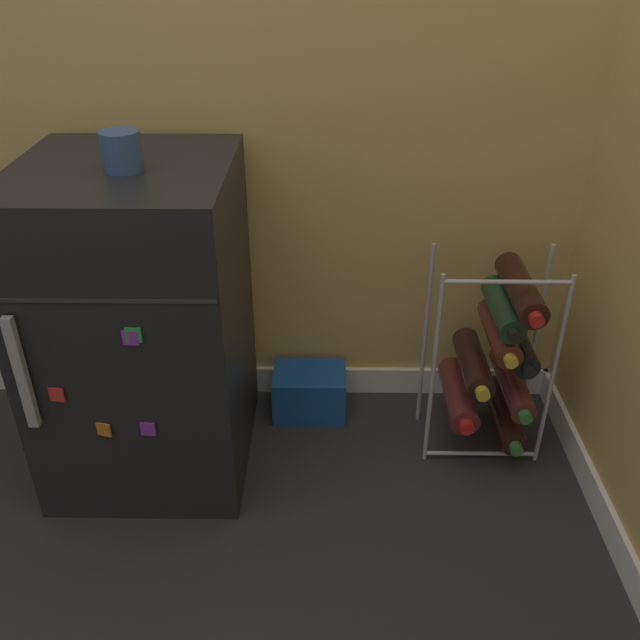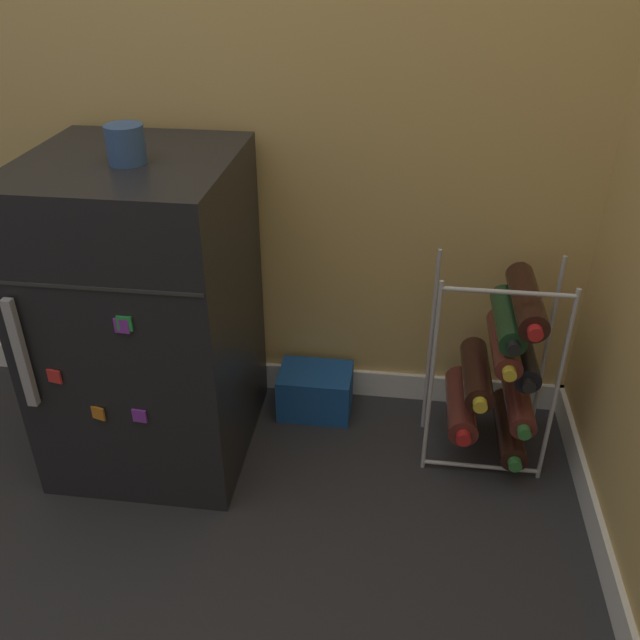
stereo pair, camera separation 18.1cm
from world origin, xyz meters
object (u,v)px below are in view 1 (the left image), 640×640
Objects in this scene: mini_fridge at (144,325)px; wine_rack at (496,357)px; soda_box at (309,392)px; fridge_top_cup at (122,151)px.

wine_rack is (0.96, 0.06, -0.13)m from mini_fridge.
wine_rack is at bearing -14.02° from soda_box.
mini_fridge is at bearing -156.04° from soda_box.
mini_fridge is 3.83× the size of soda_box.
fridge_top_cup reaches higher than wine_rack.
mini_fridge is 1.44× the size of wine_rack.
mini_fridge is 9.66× the size of fridge_top_cup.
wine_rack is 2.67× the size of soda_box.
fridge_top_cup reaches higher than soda_box.
soda_box is 0.96m from fridge_top_cup.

